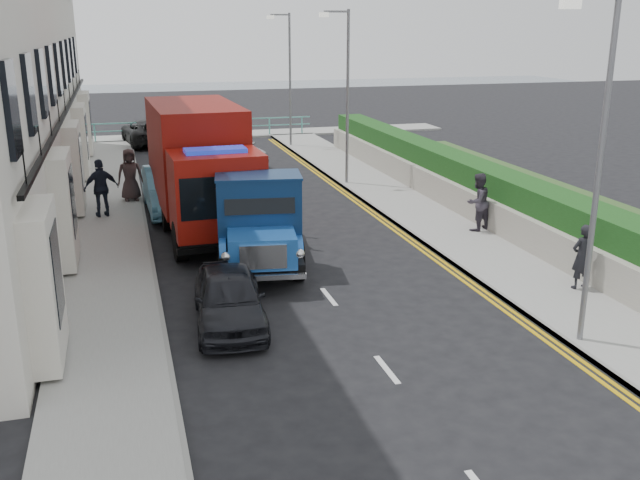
{
  "coord_description": "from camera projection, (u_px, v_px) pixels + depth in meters",
  "views": [
    {
      "loc": [
        -4.63,
        -13.68,
        6.43
      ],
      "look_at": [
        -0.15,
        2.27,
        1.4
      ],
      "focal_mm": 40.0,
      "sensor_mm": 36.0,
      "label": 1
    }
  ],
  "objects": [
    {
      "name": "ground",
      "position": [
        354.0,
        329.0,
        15.67
      ],
      "size": [
        120.0,
        120.0,
        0.0
      ],
      "primitive_type": "plane",
      "color": "black",
      "rests_on": "ground"
    },
    {
      "name": "pavement_west",
      "position": [
        110.0,
        234.0,
        22.6
      ],
      "size": [
        2.4,
        38.0,
        0.12
      ],
      "primitive_type": "cube",
      "color": "gray",
      "rests_on": "ground"
    },
    {
      "name": "pavement_east",
      "position": [
        416.0,
        211.0,
        25.32
      ],
      "size": [
        2.6,
        38.0,
        0.12
      ],
      "primitive_type": "cube",
      "color": "gray",
      "rests_on": "ground"
    },
    {
      "name": "promenade",
      "position": [
        201.0,
        136.0,
        42.37
      ],
      "size": [
        30.0,
        2.5,
        0.12
      ],
      "primitive_type": "cube",
      "color": "gray",
      "rests_on": "ground"
    },
    {
      "name": "sea_plane",
      "position": [
        165.0,
        92.0,
        70.95
      ],
      "size": [
        120.0,
        120.0,
        0.0
      ],
      "primitive_type": "plane",
      "color": "#4E5C6B",
      "rests_on": "ground"
    },
    {
      "name": "garden_east",
      "position": [
        466.0,
        185.0,
        25.57
      ],
      "size": [
        1.45,
        28.0,
        1.75
      ],
      "color": "#B2AD9E",
      "rests_on": "ground"
    },
    {
      "name": "seafront_railing",
      "position": [
        202.0,
        129.0,
        41.48
      ],
      "size": [
        13.0,
        0.08,
        1.11
      ],
      "color": "#59B2A5",
      "rests_on": "ground"
    },
    {
      "name": "lamp_near",
      "position": [
        595.0,
        156.0,
        13.75
      ],
      "size": [
        1.23,
        0.18,
        7.0
      ],
      "color": "slate",
      "rests_on": "ground"
    },
    {
      "name": "lamp_mid",
      "position": [
        345.0,
        88.0,
        28.49
      ],
      "size": [
        1.23,
        0.18,
        7.0
      ],
      "color": "slate",
      "rests_on": "ground"
    },
    {
      "name": "lamp_far",
      "position": [
        288.0,
        72.0,
        37.7
      ],
      "size": [
        1.23,
        0.18,
        7.0
      ],
      "color": "slate",
      "rests_on": "ground"
    },
    {
      "name": "bedford_lorry",
      "position": [
        259.0,
        227.0,
        19.12
      ],
      "size": [
        2.94,
        5.79,
        2.63
      ],
      "rotation": [
        0.0,
        0.0,
        -0.15
      ],
      "color": "black",
      "rests_on": "ground"
    },
    {
      "name": "red_lorry",
      "position": [
        200.0,
        165.0,
        22.68
      ],
      "size": [
        2.86,
        7.71,
        3.99
      ],
      "rotation": [
        0.0,
        0.0,
        0.04
      ],
      "color": "black",
      "rests_on": "ground"
    },
    {
      "name": "parked_car_front",
      "position": [
        229.0,
        298.0,
        15.74
      ],
      "size": [
        1.81,
        3.86,
        1.28
      ],
      "primitive_type": "imported",
      "rotation": [
        0.0,
        0.0,
        -0.08
      ],
      "color": "black",
      "rests_on": "ground"
    },
    {
      "name": "parked_car_mid",
      "position": [
        170.0,
        190.0,
        25.32
      ],
      "size": [
        1.83,
        4.83,
        1.57
      ],
      "primitive_type": "imported",
      "rotation": [
        0.0,
        0.0,
        0.03
      ],
      "color": "#5494B4",
      "rests_on": "ground"
    },
    {
      "name": "parked_car_rear",
      "position": [
        183.0,
        191.0,
        25.88
      ],
      "size": [
        1.84,
        4.31,
        1.24
      ],
      "primitive_type": "imported",
      "rotation": [
        0.0,
        0.0,
        0.03
      ],
      "color": "#A3A3A8",
      "rests_on": "ground"
    },
    {
      "name": "seafront_car_left",
      "position": [
        147.0,
        132.0,
        39.5
      ],
      "size": [
        2.96,
        5.3,
        1.4
      ],
      "primitive_type": "imported",
      "rotation": [
        0.0,
        0.0,
        3.27
      ],
      "color": "black",
      "rests_on": "ground"
    },
    {
      "name": "seafront_car_right",
      "position": [
        233.0,
        148.0,
        34.0
      ],
      "size": [
        3.1,
        4.87,
        1.54
      ],
      "primitive_type": "imported",
      "rotation": [
        0.0,
        0.0,
        0.3
      ],
      "color": "#BCBCC1",
      "rests_on": "ground"
    },
    {
      "name": "pedestrian_east_near",
      "position": [
        582.0,
        257.0,
        17.54
      ],
      "size": [
        0.63,
        0.44,
        1.65
      ],
      "primitive_type": "imported",
      "rotation": [
        0.0,
        0.0,
        3.23
      ],
      "color": "black",
      "rests_on": "pavement_east"
    },
    {
      "name": "pedestrian_east_far",
      "position": [
        478.0,
        202.0,
        22.53
      ],
      "size": [
        1.09,
        0.99,
        1.84
      ],
      "primitive_type": "imported",
      "rotation": [
        0.0,
        0.0,
        3.54
      ],
      "color": "#38333E",
      "rests_on": "pavement_east"
    },
    {
      "name": "pedestrian_west_near",
      "position": [
        101.0,
        188.0,
        24.15
      ],
      "size": [
        1.23,
        0.73,
        1.97
      ],
      "primitive_type": "imported",
      "rotation": [
        0.0,
        0.0,
        3.37
      ],
      "color": "black",
      "rests_on": "pavement_west"
    },
    {
      "name": "pedestrian_west_far",
      "position": [
        130.0,
        175.0,
        26.4
      ],
      "size": [
        0.99,
        0.69,
        1.93
      ],
      "primitive_type": "imported",
      "rotation": [
        0.0,
        0.0,
        0.09
      ],
      "color": "#3A2B2A",
      "rests_on": "pavement_west"
    }
  ]
}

